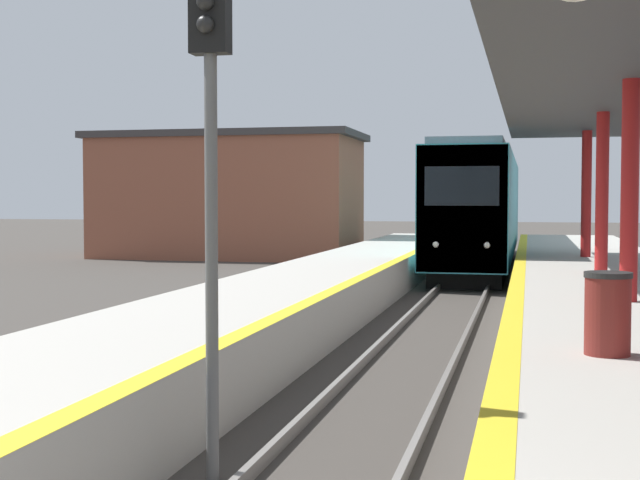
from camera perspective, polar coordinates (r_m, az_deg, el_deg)
The scene contains 5 objects.
train at distance 36.06m, azimuth 10.27°, elevation 1.99°, with size 2.62×21.36×4.50m.
signal_near at distance 8.34m, azimuth -7.03°, elevation 7.59°, with size 0.36×0.31×4.93m.
station_canopy at distance 15.63m, azimuth 19.32°, elevation 9.67°, with size 4.40×28.66×3.86m.
trash_bin at distance 10.20m, azimuth 17.93°, elevation -4.48°, with size 0.52×0.52×0.91m.
station_building at distance 40.99m, azimuth -5.88°, elevation 2.88°, with size 12.12×5.96×5.66m.
Camera 1 is at (1.87, -2.74, 2.71)m, focal length 50.00 mm.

